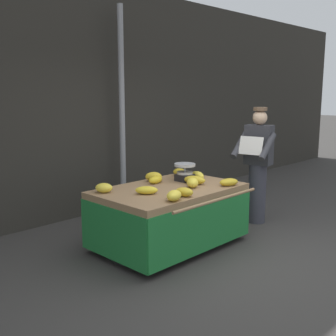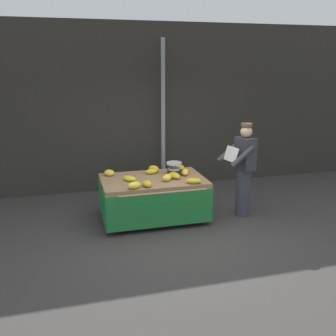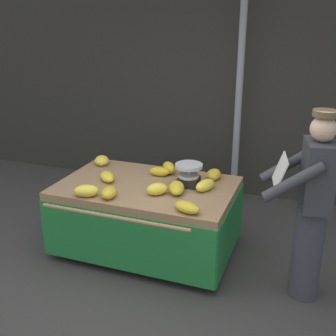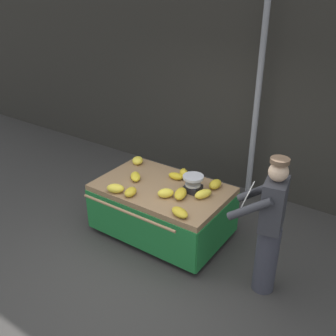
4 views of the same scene
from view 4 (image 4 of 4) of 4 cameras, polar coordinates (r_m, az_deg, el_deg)
ground_plane at (r=5.06m, az=-4.04°, el=-15.50°), size 60.00×60.00×0.00m
back_wall at (r=6.49m, az=11.95°, el=11.75°), size 16.00×0.24×3.58m
street_pole at (r=6.09m, az=12.87°, el=9.02°), size 0.09×0.09×3.24m
banana_cart at (r=5.46m, az=-0.88°, el=-4.53°), size 1.83×1.35×0.77m
weighing_scale at (r=5.19m, az=3.69°, el=-2.31°), size 0.28×0.28×0.23m
banana_bunch_0 at (r=5.08m, az=-0.35°, el=-3.69°), size 0.25×0.25×0.12m
banana_bunch_1 at (r=5.09m, az=5.17°, el=-3.80°), size 0.21×0.29×0.11m
banana_bunch_2 at (r=5.34m, az=6.92°, el=-2.38°), size 0.15×0.25×0.11m
banana_bunch_3 at (r=5.56m, az=2.34°, el=-0.82°), size 0.24×0.24×0.13m
banana_bunch_4 at (r=5.24m, az=-7.70°, el=-2.97°), size 0.28×0.23×0.12m
banana_bunch_5 at (r=5.53m, az=-4.79°, el=-1.26°), size 0.28×0.29×0.09m
banana_bunch_6 at (r=4.71m, az=1.73°, el=-6.51°), size 0.29×0.23×0.09m
banana_bunch_7 at (r=5.99m, az=-4.47°, el=1.11°), size 0.25×0.26×0.11m
banana_bunch_8 at (r=5.08m, az=1.85°, el=-3.77°), size 0.24×0.32×0.11m
banana_bunch_9 at (r=5.14m, az=-5.51°, el=-3.51°), size 0.18×0.24×0.10m
banana_bunch_10 at (r=5.52m, az=1.13°, el=-1.20°), size 0.23×0.13×0.10m
vendor_person at (r=4.49m, az=14.59°, el=-8.36°), size 0.64×0.59×1.71m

